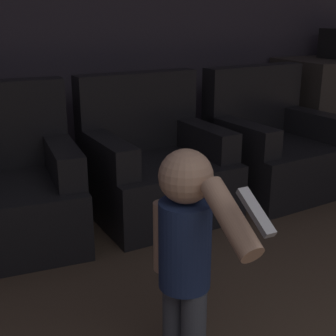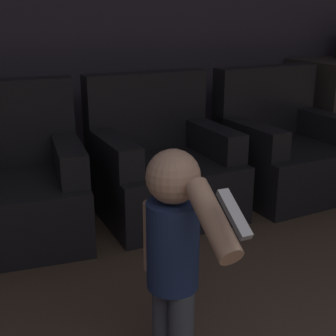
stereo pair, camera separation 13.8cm
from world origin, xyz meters
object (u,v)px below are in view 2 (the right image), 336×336
at_px(armchair_left, 9,188).
at_px(armchair_middle, 161,168).
at_px(person_toddler, 174,246).
at_px(armchair_right, 283,152).

bearing_deg(armchair_left, armchair_middle, 4.63).
distance_m(armchair_middle, person_toddler, 1.55).
height_order(armchair_left, armchair_middle, same).
bearing_deg(armchair_middle, person_toddler, -113.12).
bearing_deg(person_toddler, armchair_middle, -34.81).
distance_m(armchair_left, armchair_middle, 1.01).
height_order(armchair_middle, armchair_right, same).
relative_size(armchair_right, person_toddler, 1.07).
xyz_separation_m(armchair_left, person_toddler, (0.48, -1.44, 0.21)).
bearing_deg(armchair_left, armchair_right, 4.63).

